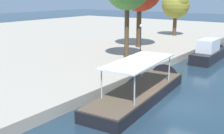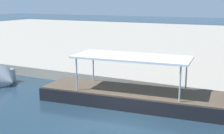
# 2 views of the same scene
# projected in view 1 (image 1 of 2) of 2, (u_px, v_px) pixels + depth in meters

# --- Properties ---
(ground_plane) EXTENTS (220.00, 220.00, 0.00)m
(ground_plane) POSITION_uv_depth(u_px,v_px,m) (183.00, 107.00, 20.35)
(ground_plane) COLOR #1E3342
(tour_boat_2) EXTENTS (13.12, 4.25, 4.28)m
(tour_boat_2) POSITION_uv_depth(u_px,v_px,m) (144.00, 91.00, 22.68)
(tour_boat_2) COLOR black
(tour_boat_2) RESTS_ON ground_plane
(motor_yacht_3) EXTENTS (8.99, 2.53, 4.35)m
(motor_yacht_3) POSITION_uv_depth(u_px,v_px,m) (210.00, 53.00, 35.18)
(motor_yacht_3) COLOR black
(motor_yacht_3) RESTS_ON ground_plane
(lamp_post) EXTENTS (0.32, 0.32, 3.89)m
(lamp_post) POSITION_uv_depth(u_px,v_px,m) (141.00, 41.00, 31.64)
(lamp_post) COLOR black
(lamp_post) RESTS_ON dock_promenade
(tree_1) EXTENTS (4.87, 4.87, 7.91)m
(tree_1) POSITION_uv_depth(u_px,v_px,m) (177.00, 4.00, 49.47)
(tree_1) COLOR #4C3823
(tree_1) RESTS_ON dock_promenade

